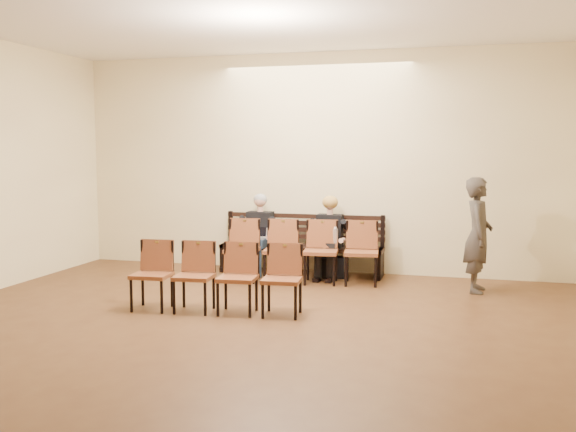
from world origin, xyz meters
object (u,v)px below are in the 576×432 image
object	(u,v)px
bench	(301,260)
bag	(330,267)
water_bottle	(335,243)
chair_row_back	(215,278)
laptop	(255,240)
passerby	(478,226)
seated_woman	(328,241)
chair_row_front	(301,251)
seated_man	(258,236)

from	to	relation	value
bench	bag	bearing A→B (deg)	-14.87
water_bottle	chair_row_back	size ratio (longest dim) A/B	0.12
water_bottle	bag	distance (m)	0.51
chair_row_back	laptop	bearing A→B (deg)	91.28
bench	laptop	world-z (taller)	laptop
passerby	water_bottle	bearing A→B (deg)	85.87
seated_woman	laptop	distance (m)	1.15
chair_row_front	chair_row_back	distance (m)	2.05
laptop	chair_row_front	world-z (taller)	chair_row_front
seated_man	seated_woman	world-z (taller)	seated_man
seated_man	water_bottle	size ratio (longest dim) A/B	4.77
chair_row_front	water_bottle	bearing A→B (deg)	22.46
bench	laptop	distance (m)	0.80
laptop	chair_row_back	distance (m)	2.36
seated_man	chair_row_front	world-z (taller)	seated_man
water_bottle	seated_man	bearing A→B (deg)	168.38
seated_man	seated_woman	xyz separation A→B (m)	(1.14, 0.00, -0.04)
seated_man	chair_row_front	size ratio (longest dim) A/B	0.53
seated_woman	bag	xyz separation A→B (m)	(0.03, -0.01, -0.41)
water_bottle	passerby	bearing A→B (deg)	-5.95
bench	chair_row_back	size ratio (longest dim) A/B	1.25
seated_man	passerby	bearing A→B (deg)	-8.18
chair_row_front	seated_woman	bearing A→B (deg)	53.02
laptop	water_bottle	xyz separation A→B (m)	(1.30, -0.11, 0.01)
seated_woman	bench	bearing A→B (deg)	165.60
bag	passerby	distance (m)	2.35
bag	seated_man	bearing A→B (deg)	179.41
seated_woman	chair_row_front	size ratio (longest dim) A/B	0.50
water_bottle	chair_row_back	distance (m)	2.46
seated_woman	chair_row_front	xyz separation A→B (m)	(-0.31, -0.53, -0.10)
passerby	chair_row_back	bearing A→B (deg)	125.11
seated_woman	water_bottle	xyz separation A→B (m)	(0.16, -0.27, 0.01)
bench	water_bottle	world-z (taller)	water_bottle
bench	seated_woman	bearing A→B (deg)	-14.40
bench	passerby	xyz separation A→B (m)	(2.67, -0.60, 0.69)
bench	seated_woman	distance (m)	0.59
water_bottle	chair_row_back	xyz separation A→B (m)	(-1.03, -2.23, -0.15)
seated_woman	chair_row_back	xyz separation A→B (m)	(-0.87, -2.50, -0.14)
bag	chair_row_front	distance (m)	0.69
passerby	chair_row_back	distance (m)	3.71
laptop	bench	bearing A→B (deg)	10.02
bench	seated_woman	size ratio (longest dim) A/B	2.30
bag	seated_woman	bearing A→B (deg)	158.12
passerby	chair_row_front	bearing A→B (deg)	92.96
bench	bag	world-z (taller)	bench
seated_man	bench	bearing A→B (deg)	10.14
bench	chair_row_back	distance (m)	2.66
passerby	chair_row_back	size ratio (longest dim) A/B	0.88
bench	seated_woman	world-z (taller)	seated_woman
laptop	bag	distance (m)	1.24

